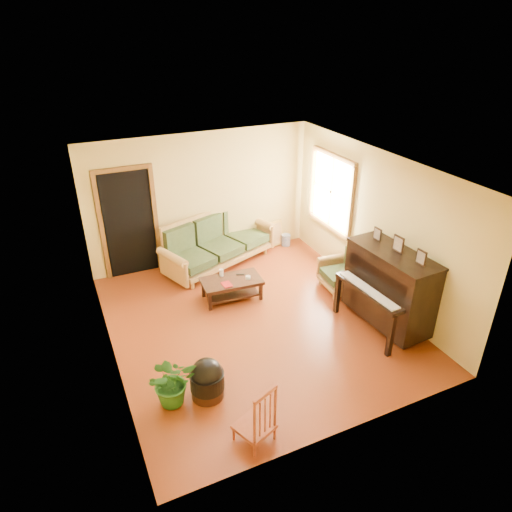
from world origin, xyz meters
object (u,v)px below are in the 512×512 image
sofa (219,242)px  footstool (207,383)px  piano (389,289)px  coffee_table (232,289)px  potted_plant (172,381)px  armchair (341,271)px  red_chair (254,413)px  ceramic_crock (286,240)px

sofa → footstool: bearing=-133.8°
piano → sofa: bearing=116.5°
coffee_table → potted_plant: bearing=-129.3°
coffee_table → armchair: 2.01m
coffee_table → footstool: footstool is taller
armchair → red_chair: (-2.84, -2.42, 0.04)m
footstool → red_chair: size_ratio=0.53×
sofa → red_chair: sofa is taller
sofa → piano: bearing=-81.0°
coffee_table → footstool: (-1.18, -2.07, 0.03)m
red_chair → armchair: bearing=18.7°
piano → red_chair: size_ratio=1.75×
coffee_table → ceramic_crock: coffee_table is taller
potted_plant → piano: bearing=3.6°
ceramic_crock → potted_plant: (-3.50, -3.46, 0.22)m
sofa → coffee_table: size_ratio=2.26×
armchair → footstool: 3.46m
armchair → footstool: bearing=-149.4°
red_chair → potted_plant: 1.22m
piano → footstool: (-3.15, -0.31, -0.44)m
armchair → potted_plant: armchair is taller
sofa → armchair: 2.48m
red_chair → sofa: bearing=52.9°
piano → potted_plant: (-3.59, -0.23, -0.31)m
ceramic_crock → piano: bearing=-88.4°
sofa → ceramic_crock: sofa is taller
piano → ceramic_crock: 3.28m
red_chair → footstool: bearing=84.5°
armchair → potted_plant: (-3.54, -1.43, -0.04)m
footstool → ceramic_crock: 4.69m
coffee_table → armchair: bearing=-15.9°
sofa → armchair: size_ratio=3.02×
sofa → piano: (1.72, -3.02, 0.15)m
piano → ceramic_crock: size_ratio=6.03×
sofa → footstool: sofa is taller
piano → armchair: bearing=88.9°
footstool → sofa: bearing=66.8°
coffee_table → armchair: (1.93, -0.55, 0.20)m
armchair → piano: 1.23m
ceramic_crock → footstool: bearing=-130.8°
ceramic_crock → coffee_table: bearing=-141.7°
armchair → piano: (0.04, -1.20, 0.27)m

